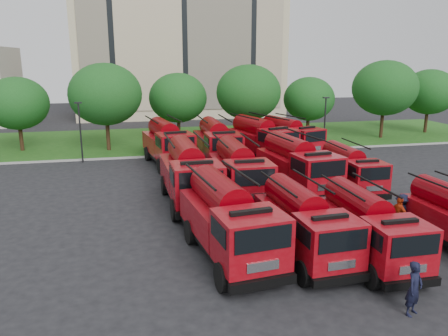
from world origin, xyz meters
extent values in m
plane|color=black|center=(0.00, 0.00, 0.00)|extent=(140.00, 140.00, 0.00)
cube|color=#124412|center=(0.00, 26.00, 0.06)|extent=(70.00, 16.00, 0.12)
cube|color=gray|center=(0.00, 17.90, 0.07)|extent=(70.00, 0.30, 0.14)
cube|color=tan|center=(2.00, 48.00, 12.50)|extent=(30.00, 14.00, 25.00)
cube|color=black|center=(2.00, 40.90, 12.50)|extent=(28.00, 0.15, 22.00)
cylinder|color=#382314|center=(-16.00, 23.00, 1.19)|extent=(0.36, 0.36, 2.38)
ellipsoid|color=#124113|center=(-16.00, 23.00, 4.56)|extent=(5.71, 5.71, 4.86)
cylinder|color=#382314|center=(-8.00, 21.50, 1.40)|extent=(0.36, 0.36, 2.80)
ellipsoid|color=#124113|center=(-8.00, 21.50, 5.36)|extent=(6.72, 6.72, 5.71)
cylinder|color=#382314|center=(-1.00, 24.00, 1.22)|extent=(0.36, 0.36, 2.45)
ellipsoid|color=#124113|center=(-1.00, 24.00, 4.69)|extent=(5.88, 5.88, 5.00)
cylinder|color=#382314|center=(6.00, 22.50, 1.36)|extent=(0.36, 0.36, 2.73)
ellipsoid|color=#124113|center=(6.00, 22.50, 5.23)|extent=(6.55, 6.55, 5.57)
cylinder|color=#382314|center=(13.00, 23.50, 1.14)|extent=(0.36, 0.36, 2.27)
ellipsoid|color=#124113|center=(13.00, 23.50, 4.36)|extent=(5.46, 5.46, 4.64)
cylinder|color=#382314|center=(21.00, 22.00, 1.43)|extent=(0.36, 0.36, 2.87)
ellipsoid|color=#124113|center=(21.00, 22.00, 5.49)|extent=(6.89, 6.89, 5.85)
cylinder|color=#382314|center=(28.00, 24.00, 1.26)|extent=(0.36, 0.36, 2.52)
ellipsoid|color=#124113|center=(28.00, 24.00, 4.82)|extent=(6.05, 6.05, 5.14)
cylinder|color=black|center=(-10.00, 17.20, 2.50)|extent=(0.14, 0.14, 5.00)
cube|color=black|center=(-10.00, 17.20, 5.05)|extent=(0.60, 0.25, 0.12)
cylinder|color=black|center=(12.00, 17.20, 2.50)|extent=(0.14, 0.14, 5.00)
cube|color=black|center=(12.00, 17.20, 5.05)|extent=(0.60, 0.25, 0.12)
cube|color=black|center=(-1.93, -3.09, 0.69)|extent=(3.33, 7.66, 0.32)
cube|color=black|center=(-1.47, -6.82, 0.64)|extent=(2.66, 0.59, 0.37)
cube|color=maroon|center=(-1.61, -5.61, 1.88)|extent=(2.86, 2.63, 2.07)
cube|color=black|center=(-1.47, -6.79, 2.36)|extent=(2.21, 0.32, 0.90)
cube|color=maroon|center=(-2.07, -1.93, 1.54)|extent=(3.17, 5.15, 1.38)
cylinder|color=#630006|center=(-2.07, -1.93, 2.66)|extent=(2.12, 4.61, 1.59)
cylinder|color=black|center=(-2.80, -5.97, 0.58)|extent=(0.51, 1.20, 1.16)
cylinder|color=black|center=(-0.38, -5.67, 0.58)|extent=(0.51, 1.20, 1.16)
cylinder|color=black|center=(-3.37, -1.34, 0.58)|extent=(0.51, 1.20, 1.16)
cylinder|color=black|center=(-0.95, -1.05, 0.58)|extent=(0.51, 1.20, 1.16)
cube|color=black|center=(1.33, -3.72, 0.62)|extent=(2.53, 6.74, 0.28)
cube|color=black|center=(1.51, -7.08, 0.57)|extent=(2.38, 0.36, 0.33)
cube|color=maroon|center=(1.45, -6.00, 1.68)|extent=(2.43, 2.21, 1.85)
cube|color=black|center=(1.51, -7.06, 2.11)|extent=(1.99, 0.15, 0.81)
cube|color=maroon|center=(1.28, -2.68, 1.37)|extent=(2.55, 4.48, 1.23)
cylinder|color=#630006|center=(1.28, -2.68, 2.38)|extent=(1.63, 4.05, 1.42)
cylinder|color=black|center=(0.38, -6.24, 0.52)|extent=(0.39, 1.06, 1.04)
cylinder|color=black|center=(2.55, -6.13, 0.52)|extent=(0.39, 1.06, 1.04)
cylinder|color=black|center=(0.15, -2.08, 0.52)|extent=(0.39, 1.06, 1.04)
cylinder|color=black|center=(2.33, -1.96, 0.52)|extent=(0.39, 1.06, 1.04)
cube|color=black|center=(3.94, -4.61, 0.60)|extent=(2.13, 6.47, 0.28)
cube|color=black|center=(3.94, -7.89, 0.55)|extent=(2.31, 0.23, 0.32)
cube|color=maroon|center=(3.94, -6.83, 1.64)|extent=(2.27, 2.04, 1.80)
cube|color=black|center=(3.94, -7.87, 2.06)|extent=(1.94, 0.05, 0.79)
cube|color=maroon|center=(3.94, -3.60, 1.34)|extent=(2.27, 4.25, 1.20)
cylinder|color=#630006|center=(3.94, -3.60, 2.32)|extent=(1.39, 3.88, 1.39)
cylinder|color=black|center=(2.87, -7.01, 0.51)|extent=(0.32, 1.02, 1.02)
cylinder|color=black|center=(5.00, -7.02, 0.51)|extent=(0.32, 1.02, 1.02)
cylinder|color=black|center=(2.88, -2.95, 0.51)|extent=(0.32, 1.02, 1.02)
cylinder|color=black|center=(5.00, -2.95, 0.51)|extent=(0.32, 1.02, 1.02)
cube|color=maroon|center=(8.64, -3.66, 1.29)|extent=(2.36, 4.18, 1.16)
cylinder|color=#630006|center=(8.64, -3.66, 2.23)|extent=(1.50, 3.79, 1.33)
cylinder|color=black|center=(7.59, -3.08, 0.49)|extent=(0.35, 0.99, 0.98)
cube|color=black|center=(-2.57, 4.76, 0.72)|extent=(2.80, 7.87, 0.33)
cube|color=black|center=(-2.45, 0.80, 0.67)|extent=(2.79, 0.36, 0.39)
cube|color=maroon|center=(-2.49, 2.09, 1.98)|extent=(2.80, 2.53, 2.17)
cube|color=black|center=(-2.45, 0.84, 2.48)|extent=(2.34, 0.13, 0.95)
cube|color=maroon|center=(-2.61, 5.98, 1.62)|extent=(2.89, 5.21, 1.45)
cylinder|color=#630006|center=(-2.61, 5.98, 2.80)|extent=(1.81, 4.73, 1.67)
cylinder|color=black|center=(-3.77, 1.82, 0.61)|extent=(0.43, 1.24, 1.23)
cylinder|color=black|center=(-1.21, 1.90, 0.61)|extent=(0.43, 1.24, 1.23)
cylinder|color=black|center=(-3.92, 6.72, 0.61)|extent=(0.43, 1.24, 1.23)
cylinder|color=black|center=(-1.36, 6.80, 0.61)|extent=(0.43, 1.24, 1.23)
cube|color=black|center=(0.57, 4.93, 0.69)|extent=(2.53, 7.46, 0.32)
cube|color=black|center=(0.53, 1.16, 0.64)|extent=(2.66, 0.30, 0.37)
cube|color=maroon|center=(0.55, 2.38, 1.89)|extent=(2.63, 2.37, 2.07)
cube|color=black|center=(0.53, 1.19, 2.36)|extent=(2.23, 0.08, 0.90)
cube|color=maroon|center=(0.59, 6.10, 1.54)|extent=(2.66, 4.92, 1.38)
cylinder|color=#630006|center=(0.59, 6.10, 2.67)|extent=(1.64, 4.48, 1.59)
cylinder|color=black|center=(-0.68, 2.18, 0.58)|extent=(0.38, 1.17, 1.17)
cylinder|color=black|center=(1.77, 2.16, 0.58)|extent=(0.38, 1.17, 1.17)
cylinder|color=black|center=(-0.63, 6.86, 0.58)|extent=(0.38, 1.17, 1.17)
cylinder|color=black|center=(1.82, 6.83, 0.58)|extent=(0.38, 1.17, 1.17)
cube|color=black|center=(4.72, 5.72, 0.70)|extent=(3.35, 7.80, 0.32)
cube|color=black|center=(5.17, 1.91, 0.65)|extent=(2.71, 0.58, 0.38)
cube|color=maroon|center=(5.02, 3.15, 1.92)|extent=(2.91, 2.67, 2.11)
cube|color=black|center=(5.17, 1.94, 2.40)|extent=(2.26, 0.32, 0.92)
cube|color=maroon|center=(4.58, 6.90, 1.57)|extent=(3.21, 5.25, 1.40)
cylinder|color=#630006|center=(4.58, 6.90, 2.71)|extent=(2.14, 4.70, 1.62)
cylinder|color=black|center=(3.82, 2.79, 0.59)|extent=(0.51, 1.22, 1.19)
cylinder|color=black|center=(6.28, 3.08, 0.59)|extent=(0.51, 1.22, 1.19)
cylinder|color=black|center=(3.26, 7.51, 0.59)|extent=(0.51, 1.22, 1.19)
cylinder|color=black|center=(5.73, 7.80, 0.59)|extent=(0.51, 1.22, 1.19)
cube|color=black|center=(8.13, 4.91, 0.59)|extent=(2.14, 6.33, 0.27)
cube|color=black|center=(8.10, 1.71, 0.54)|extent=(2.26, 0.25, 0.32)
cube|color=maroon|center=(8.11, 2.75, 1.60)|extent=(2.23, 2.01, 1.76)
cube|color=black|center=(8.10, 1.74, 2.01)|extent=(1.89, 0.07, 0.77)
cube|color=maroon|center=(8.14, 5.90, 1.31)|extent=(2.26, 4.17, 1.17)
cylinder|color=#630006|center=(8.14, 5.90, 2.27)|extent=(1.39, 3.80, 1.35)
cylinder|color=black|center=(7.07, 2.58, 0.50)|extent=(0.33, 1.00, 0.99)
cylinder|color=black|center=(9.14, 2.55, 0.50)|extent=(0.33, 1.00, 0.99)
cylinder|color=black|center=(7.11, 6.54, 0.50)|extent=(0.33, 1.00, 0.99)
cylinder|color=black|center=(9.19, 6.52, 0.50)|extent=(0.33, 1.00, 0.99)
cube|color=black|center=(-2.98, 15.04, 0.71)|extent=(3.70, 7.95, 0.33)
cube|color=black|center=(-2.36, 11.21, 0.66)|extent=(2.74, 0.71, 0.38)
cube|color=maroon|center=(-2.56, 12.45, 1.94)|extent=(3.02, 2.80, 2.13)
cube|color=black|center=(-2.37, 11.25, 2.43)|extent=(2.27, 0.42, 0.93)
cube|color=maroon|center=(-3.17, 16.23, 1.58)|extent=(3.44, 5.39, 1.42)
cylinder|color=#630006|center=(-3.17, 16.23, 2.74)|extent=(2.35, 4.79, 1.64)
cylinder|color=black|center=(-3.77, 12.04, 0.60)|extent=(0.57, 1.25, 1.20)
cylinder|color=black|center=(-1.29, 12.44, 0.60)|extent=(0.57, 1.25, 1.20)
cylinder|color=black|center=(-4.54, 16.78, 0.60)|extent=(0.57, 1.25, 1.20)
cylinder|color=black|center=(-2.06, 17.18, 0.60)|extent=(0.57, 1.25, 1.20)
cube|color=black|center=(1.02, 14.22, 0.71)|extent=(2.64, 7.71, 0.33)
cube|color=black|center=(1.08, 10.33, 0.66)|extent=(2.75, 0.32, 0.38)
cube|color=maroon|center=(1.06, 11.59, 1.95)|extent=(2.72, 2.45, 2.14)
cube|color=black|center=(1.08, 10.36, 2.44)|extent=(2.30, 0.09, 0.93)
cube|color=maroon|center=(1.01, 15.43, 1.59)|extent=(2.76, 5.09, 1.43)
cylinder|color=#630006|center=(1.01, 15.43, 2.76)|extent=(1.72, 4.63, 1.65)
cylinder|color=black|center=(-0.19, 11.35, 0.60)|extent=(0.40, 1.21, 1.21)
cylinder|color=black|center=(2.33, 11.39, 0.60)|extent=(0.40, 1.21, 1.21)
cylinder|color=black|center=(-0.27, 16.17, 0.60)|extent=(0.40, 1.21, 1.21)
cylinder|color=black|center=(2.25, 16.21, 0.60)|extent=(0.40, 1.21, 1.21)
cube|color=black|center=(5.11, 15.16, 0.71)|extent=(4.49, 8.08, 0.33)
cube|color=black|center=(6.15, 11.41, 0.66)|extent=(2.72, 1.00, 0.38)
cube|color=maroon|center=(5.81, 12.63, 1.95)|extent=(3.24, 3.05, 2.14)
cube|color=black|center=(6.14, 11.44, 2.44)|extent=(2.24, 0.67, 0.93)
cube|color=maroon|center=(4.78, 16.33, 1.59)|extent=(3.94, 5.59, 1.43)
cylinder|color=#630006|center=(4.78, 16.33, 2.76)|extent=(2.82, 4.88, 1.65)
cylinder|color=black|center=(4.65, 12.08, 0.60)|extent=(0.69, 1.27, 1.21)
cylinder|color=black|center=(7.09, 12.75, 0.60)|extent=(0.69, 1.27, 1.21)
cylinder|color=black|center=(3.36, 16.73, 0.60)|extent=(0.69, 1.27, 1.21)
cylinder|color=black|center=(5.79, 17.41, 0.60)|extent=(0.69, 1.27, 1.21)
cube|color=black|center=(8.13, 16.27, 0.66)|extent=(4.36, 7.47, 0.30)
cube|color=black|center=(9.22, 12.83, 0.61)|extent=(2.49, 1.00, 0.35)
cube|color=maroon|center=(8.87, 13.95, 1.80)|extent=(3.04, 2.87, 1.98)
cube|color=black|center=(9.21, 12.86, 2.26)|extent=(2.05, 0.69, 0.86)
cube|color=maroon|center=(7.80, 17.33, 1.47)|extent=(3.77, 5.19, 1.32)
cylinder|color=#630006|center=(7.80, 17.33, 2.55)|extent=(2.73, 4.52, 1.52)
cylinder|color=black|center=(7.81, 13.40, 0.56)|extent=(0.67, 1.17, 1.12)
cylinder|color=black|center=(10.04, 14.10, 0.56)|extent=(0.67, 1.17, 1.12)
cylinder|color=black|center=(6.47, 17.66, 0.56)|extent=(0.67, 1.17, 1.12)
cylinder|color=black|center=(8.70, 18.36, 0.56)|extent=(0.67, 1.17, 1.12)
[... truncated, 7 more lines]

